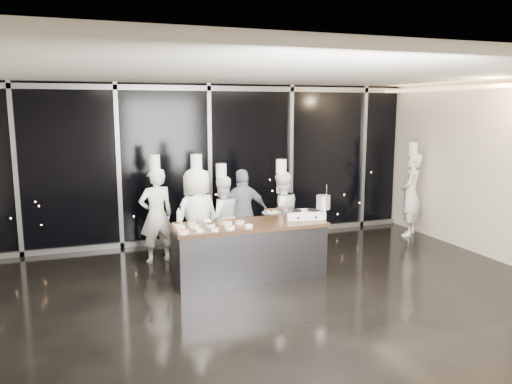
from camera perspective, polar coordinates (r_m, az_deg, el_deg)
ground at (r=7.44m, az=1.50°, el=-11.85°), size 9.00×9.00×0.00m
room_shell at (r=7.00m, az=2.93°, el=5.69°), size 9.02×7.02×3.21m
window_wall at (r=10.26m, az=-5.37°, el=3.30°), size 8.90×0.11×3.20m
demo_counter at (r=8.10m, az=-0.79°, el=-6.66°), size 2.46×0.86×0.90m
stove at (r=8.38m, az=5.53°, el=-2.53°), size 0.71×0.52×0.14m
frying_pan at (r=8.29m, az=3.30°, el=-1.94°), size 0.51×0.33×0.05m
stock_pot at (r=8.44m, az=7.69°, el=-1.16°), size 0.27×0.27×0.23m
prep_bowls at (r=7.73m, az=-5.60°, el=-3.87°), size 1.17×0.71×0.05m
squeeze_bottle at (r=8.01m, az=-8.81°, el=-2.73°), size 0.07×0.07×0.26m
chef_far_left at (r=8.98m, az=-11.33°, el=-2.50°), size 0.68×0.52×1.92m
chef_left at (r=8.58m, az=-6.72°, el=-2.90°), size 0.99×0.82×1.95m
chef_center at (r=9.06m, az=-3.94°, el=-2.86°), size 0.76×0.61×1.74m
guest at (r=9.19m, az=-1.48°, el=-2.39°), size 0.95×0.40×1.62m
chef_right at (r=9.17m, az=2.85°, el=-2.51°), size 0.86×0.73×1.80m
chef_side at (r=11.13m, az=17.26°, el=-0.19°), size 0.76×0.76×2.01m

